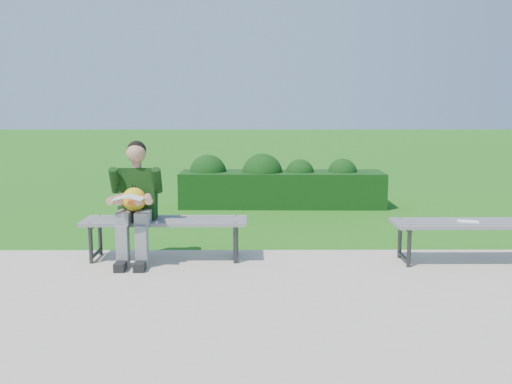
{
  "coord_description": "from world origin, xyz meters",
  "views": [
    {
      "loc": [
        -0.28,
        -6.58,
        1.68
      ],
      "look_at": [
        -0.24,
        -0.22,
        0.75
      ],
      "focal_mm": 40.0,
      "sensor_mm": 36.0,
      "label": 1
    }
  ],
  "objects_px": {
    "bench_right": "(477,227)",
    "paper_sheet": "(468,221)",
    "seated_boy": "(136,199)",
    "bench_left": "(165,224)",
    "hedge": "(276,184)"
  },
  "relations": [
    {
      "from": "bench_right",
      "to": "bench_left",
      "type": "bearing_deg",
      "value": 177.26
    },
    {
      "from": "bench_left",
      "to": "paper_sheet",
      "type": "distance_m",
      "value": 3.3
    },
    {
      "from": "hedge",
      "to": "bench_right",
      "type": "height_order",
      "value": "hedge"
    },
    {
      "from": "bench_right",
      "to": "seated_boy",
      "type": "height_order",
      "value": "seated_boy"
    },
    {
      "from": "bench_left",
      "to": "bench_right",
      "type": "height_order",
      "value": "same"
    },
    {
      "from": "bench_left",
      "to": "paper_sheet",
      "type": "height_order",
      "value": "bench_left"
    },
    {
      "from": "bench_left",
      "to": "seated_boy",
      "type": "bearing_deg",
      "value": -162.14
    },
    {
      "from": "bench_right",
      "to": "paper_sheet",
      "type": "height_order",
      "value": "bench_right"
    },
    {
      "from": "bench_right",
      "to": "seated_boy",
      "type": "distance_m",
      "value": 3.71
    },
    {
      "from": "bench_right",
      "to": "paper_sheet",
      "type": "bearing_deg",
      "value": -180.0
    },
    {
      "from": "bench_left",
      "to": "bench_right",
      "type": "bearing_deg",
      "value": -2.74
    },
    {
      "from": "paper_sheet",
      "to": "seated_boy",
      "type": "bearing_deg",
      "value": 178.95
    },
    {
      "from": "bench_right",
      "to": "paper_sheet",
      "type": "xyz_separation_m",
      "value": [
        -0.1,
        -0.0,
        0.06
      ]
    },
    {
      "from": "bench_right",
      "to": "paper_sheet",
      "type": "relative_size",
      "value": 7.05
    },
    {
      "from": "hedge",
      "to": "seated_boy",
      "type": "xyz_separation_m",
      "value": [
        -1.67,
        -3.68,
        0.33
      ]
    }
  ]
}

